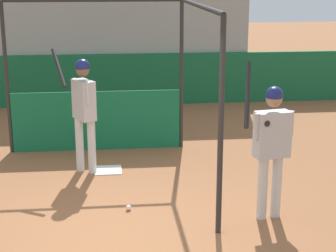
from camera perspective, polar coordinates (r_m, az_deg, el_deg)
name	(u,v)px	position (r m, az deg, el deg)	size (l,w,h in m)	color
ground_plane	(107,241)	(6.98, -6.24, -11.58)	(60.00, 60.00, 0.00)	#935B38
outfield_wall	(105,80)	(13.76, -6.39, 4.67)	(24.00, 0.12, 1.25)	#196038
bleacher_section	(104,29)	(15.65, -6.50, 9.78)	(7.05, 4.00, 3.33)	#9E9E99
batting_cage	(95,93)	(9.38, -7.44, 3.34)	(3.16, 3.68, 2.72)	#282828
home_plate	(108,170)	(9.31, -6.10, -4.48)	(0.44, 0.44, 0.02)	white
player_batter	(83,104)	(9.00, -8.60, 2.21)	(0.71, 0.72, 1.97)	silver
player_waiting	(271,140)	(7.30, 10.45, -1.40)	(0.74, 0.55, 2.07)	silver
baseball	(128,208)	(7.78, -4.04, -8.27)	(0.07, 0.07, 0.07)	white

